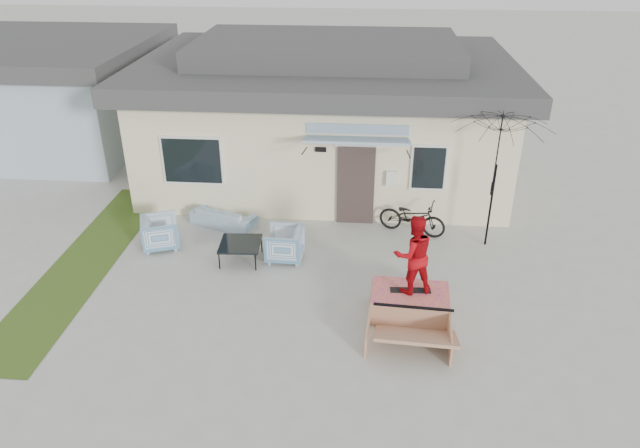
# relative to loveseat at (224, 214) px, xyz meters

# --- Properties ---
(ground) EXTENTS (90.00, 90.00, 0.00)m
(ground) POSITION_rel_loveseat_xyz_m (2.39, -4.03, -0.33)
(ground) COLOR #A4A59C
(ground) RESTS_ON ground
(grass_strip) EXTENTS (1.40, 8.00, 0.01)m
(grass_strip) POSITION_rel_loveseat_xyz_m (-2.81, -2.03, -0.33)
(grass_strip) COLOR #314B19
(grass_strip) RESTS_ON ground
(house) EXTENTS (10.80, 8.49, 4.10)m
(house) POSITION_rel_loveseat_xyz_m (2.39, 3.96, 1.61)
(house) COLOR beige
(house) RESTS_ON ground
(neighbor_house) EXTENTS (8.60, 7.60, 3.50)m
(neighbor_house) POSITION_rel_loveseat_xyz_m (-8.11, 5.97, 1.45)
(neighbor_house) COLOR #9EAEBF
(neighbor_house) RESTS_ON ground
(loveseat) EXTENTS (1.77, 1.06, 0.67)m
(loveseat) POSITION_rel_loveseat_xyz_m (0.00, 0.00, 0.00)
(loveseat) COLOR teal
(loveseat) RESTS_ON ground
(armchair_left) EXTENTS (1.02, 1.05, 0.86)m
(armchair_left) POSITION_rel_loveseat_xyz_m (-1.26, -1.24, 0.10)
(armchair_left) COLOR teal
(armchair_left) RESTS_ON ground
(armchair_right) EXTENTS (0.81, 0.86, 0.86)m
(armchair_right) POSITION_rel_loveseat_xyz_m (1.80, -1.56, 0.10)
(armchair_right) COLOR teal
(armchair_right) RESTS_ON ground
(coffee_table) EXTENTS (0.98, 0.98, 0.46)m
(coffee_table) POSITION_rel_loveseat_xyz_m (0.80, -1.72, -0.10)
(coffee_table) COLOR black
(coffee_table) RESTS_ON ground
(bicycle) EXTENTS (1.82, 1.13, 1.10)m
(bicycle) POSITION_rel_loveseat_xyz_m (4.84, -0.04, 0.22)
(bicycle) COLOR black
(bicycle) RESTS_ON ground
(patio_umbrella) EXTENTS (2.47, 2.31, 2.20)m
(patio_umbrella) POSITION_rel_loveseat_xyz_m (6.62, -0.49, 1.42)
(patio_umbrella) COLOR black
(patio_umbrella) RESTS_ON ground
(skate_ramp) EXTENTS (1.66, 2.13, 0.51)m
(skate_ramp) POSITION_rel_loveseat_xyz_m (4.60, -3.51, -0.08)
(skate_ramp) COLOR #AB795A
(skate_ramp) RESTS_ON ground
(skateboard) EXTENTS (0.81, 0.24, 0.05)m
(skateboard) POSITION_rel_loveseat_xyz_m (4.60, -3.46, 0.20)
(skateboard) COLOR black
(skateboard) RESTS_ON skate_ramp
(skater) EXTENTS (0.95, 0.82, 1.65)m
(skater) POSITION_rel_loveseat_xyz_m (4.60, -3.46, 1.05)
(skater) COLOR #A9080F
(skater) RESTS_ON skateboard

